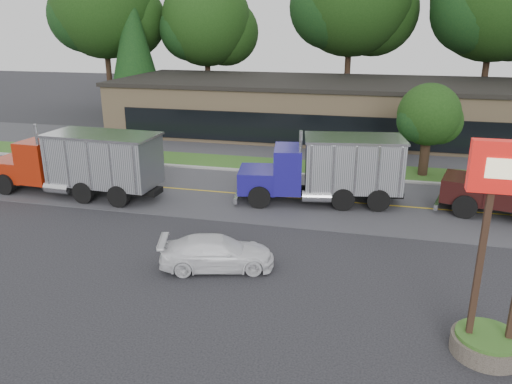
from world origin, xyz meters
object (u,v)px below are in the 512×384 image
Objects in this scene: bilo_sign at (497,288)px; rally_car at (217,253)px; dump_truck_blue at (330,168)px; dump_truck_red at (82,162)px.

rally_car is at bearing 160.46° from bilo_sign.
rally_car is at bearing 59.30° from dump_truck_blue.
dump_truck_blue is at bearing -37.70° from rally_car.
dump_truck_red is 11.36m from rally_car.
bilo_sign is 9.38m from rally_car.
bilo_sign is at bearing 106.71° from dump_truck_blue.
bilo_sign is 0.71× the size of dump_truck_blue.
rally_car is (9.37, -6.30, -1.20)m from dump_truck_red.
bilo_sign is at bearing 155.43° from dump_truck_red.
dump_truck_red reaches higher than rally_car.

